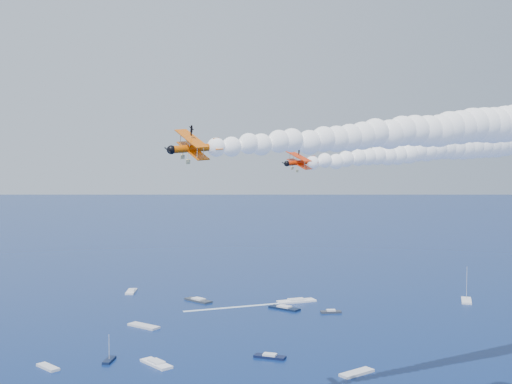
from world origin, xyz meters
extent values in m
cube|color=white|center=(43.02, 152.06, 0.35)|extent=(15.63, 6.55, 0.70)
cube|color=silver|center=(-45.91, 91.73, 0.35)|extent=(6.59, 8.29, 0.70)
cube|color=black|center=(14.25, 86.11, 0.35)|extent=(9.08, 7.41, 0.70)
cube|color=silver|center=(-18.99, 186.22, 0.35)|extent=(5.74, 11.35, 0.70)
cube|color=#2C303B|center=(49.79, 132.01, 0.35)|extent=(7.78, 3.38, 0.70)
cube|color=silver|center=(-17.90, 128.49, 0.35)|extent=(10.52, 11.39, 0.70)
cube|color=white|center=(108.32, 136.95, 0.35)|extent=(8.95, 11.75, 0.70)
cube|color=white|center=(-17.41, 87.62, 0.35)|extent=(8.33, 11.67, 0.70)
cube|color=silver|center=(32.72, 67.47, 0.35)|extent=(10.63, 6.98, 0.70)
cube|color=#0E1832|center=(-29.84, 93.91, 0.35)|extent=(4.08, 6.69, 0.70)
cube|color=black|center=(35.03, 141.88, 0.35)|extent=(10.67, 11.87, 0.70)
cube|color=#2F353E|center=(5.78, 162.67, 0.35)|extent=(10.05, 12.55, 0.70)
cube|color=white|center=(16.60, 149.05, 0.03)|extent=(37.98, 6.29, 0.04)
camera|label=1|loc=(-32.73, -86.76, 56.34)|focal=45.25mm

